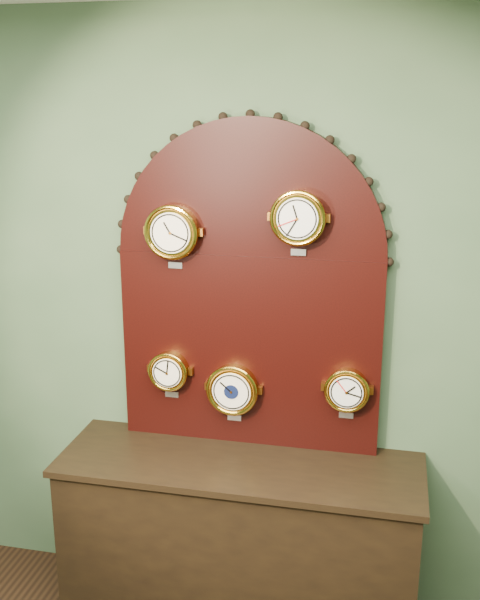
% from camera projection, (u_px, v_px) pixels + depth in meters
% --- Properties ---
extents(wall_back, '(4.00, 0.00, 4.00)m').
position_uv_depth(wall_back, '(252.00, 323.00, 3.28)').
color(wall_back, '#405A3E').
rests_on(wall_back, ground).
extents(shop_counter, '(1.60, 0.50, 0.80)m').
position_uv_depth(shop_counter, '(239.00, 545.00, 3.30)').
color(shop_counter, black).
rests_on(shop_counter, ground_plane).
extents(display_board, '(1.26, 0.06, 1.53)m').
position_uv_depth(display_board, '(250.00, 278.00, 3.17)').
color(display_board, black).
rests_on(display_board, shop_counter).
extents(roman_clock, '(0.24, 0.08, 0.29)m').
position_uv_depth(roman_clock, '(172.00, 232.00, 3.12)').
color(roman_clock, gold).
rests_on(roman_clock, display_board).
extents(arabic_clock, '(0.24, 0.08, 0.29)m').
position_uv_depth(arabic_clock, '(298.00, 218.00, 2.98)').
color(arabic_clock, gold).
rests_on(arabic_clock, display_board).
extents(hygrometer, '(0.19, 0.08, 0.24)m').
position_uv_depth(hygrometer, '(169.00, 371.00, 3.31)').
color(hygrometer, gold).
rests_on(hygrometer, display_board).
extents(barometer, '(0.24, 0.08, 0.29)m').
position_uv_depth(barometer, '(233.00, 389.00, 3.26)').
color(barometer, gold).
rests_on(barometer, display_board).
extents(tide_clock, '(0.20, 0.08, 0.25)m').
position_uv_depth(tide_clock, '(347.00, 390.00, 3.14)').
color(tide_clock, gold).
rests_on(tide_clock, display_board).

